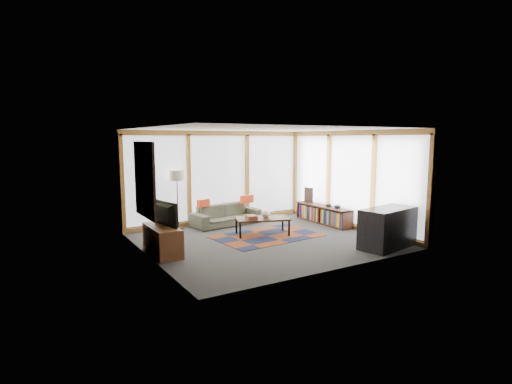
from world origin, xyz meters
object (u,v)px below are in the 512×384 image
bookshelf (323,214)px  television (162,214)px  tv_console (162,240)px  coffee_table (262,226)px  bar_counter (388,228)px  floor_lamp (177,200)px  sofa (226,215)px

bookshelf → television: television is taller
television → tv_console: bearing=150.9°
bookshelf → tv_console: (-4.88, -0.66, 0.05)m
bookshelf → coffee_table: bearing=-172.4°
tv_console → bar_counter: size_ratio=0.86×
bar_counter → floor_lamp: bearing=118.9°
sofa → coffee_table: 1.52m
floor_lamp → television: floor_lamp is taller
sofa → bar_counter: bar_counter is taller
tv_console → bar_counter: bearing=-24.7°
coffee_table → television: size_ratio=1.46×
coffee_table → bookshelf: bookshelf is taller
sofa → television: (-2.42, -1.86, 0.57)m
coffee_table → television: bearing=-172.5°
floor_lamp → bar_counter: bearing=-51.3°
floor_lamp → sofa: bearing=-9.9°
television → bookshelf: bearing=-93.5°
floor_lamp → bookshelf: (3.78, -1.44, -0.53)m
television → sofa: bearing=-63.5°
sofa → tv_console: size_ratio=1.62×
floor_lamp → bar_counter: floor_lamp is taller
sofa → bar_counter: bearing=-69.2°
sofa → tv_console: (-2.42, -1.87, 0.02)m
floor_lamp → bar_counter: size_ratio=1.13×
bookshelf → floor_lamp: bearing=159.1°
tv_console → television: television is taller
television → coffee_table: bearing=-93.5°
sofa → floor_lamp: size_ratio=1.24×
floor_lamp → television: size_ratio=1.76×
bookshelf → bar_counter: size_ratio=1.45×
floor_lamp → tv_console: 2.42m
bookshelf → bar_counter: bearing=-99.9°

